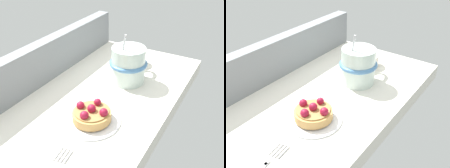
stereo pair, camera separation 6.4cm
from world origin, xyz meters
TOP-DOWN VIEW (x-y plane):
  - ground_plane at (0.00, 0.00)cm, footprint 71.31×37.33cm
  - window_rail_back at (0.00, 16.83)cm, footprint 69.88×3.68cm
  - dessert_plate at (-6.86, -4.75)cm, footprint 12.75×12.75cm
  - raspberry_tart at (-6.88, -4.75)cm, footprint 8.54×8.54cm
  - coffee_mug at (13.04, -3.79)cm, footprint 13.93×10.31cm
  - sugar_bowl at (23.22, -0.99)cm, footprint 6.77×6.77cm

SIDE VIEW (x-z plane):
  - ground_plane at x=0.00cm, z-range -4.33..0.00cm
  - dessert_plate at x=-6.86cm, z-range -0.03..0.76cm
  - sugar_bowl at x=23.22cm, z-range 0.14..3.68cm
  - raspberry_tart at x=-6.88cm, z-range 0.26..4.00cm
  - coffee_mug at x=13.04cm, z-range -2.04..12.12cm
  - window_rail_back at x=0.00cm, z-range 0.00..10.99cm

